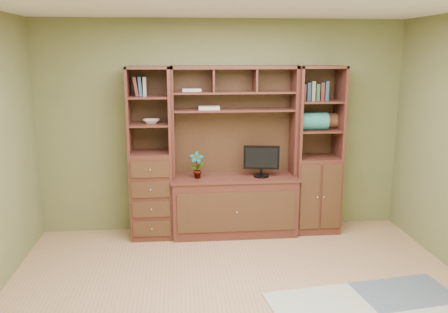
{
  "coord_description": "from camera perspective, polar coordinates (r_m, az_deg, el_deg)",
  "views": [
    {
      "loc": [
        -0.54,
        -3.79,
        2.2
      ],
      "look_at": [
        -0.06,
        1.2,
        1.1
      ],
      "focal_mm": 38.0,
      "sensor_mm": 36.0,
      "label": 1
    }
  ],
  "objects": [
    {
      "name": "right_tower",
      "position": [
        5.93,
        11.11,
        0.72
      ],
      "size": [
        0.55,
        0.45,
        2.05
      ],
      "primitive_type": "cube",
      "color": "#50231C",
      "rests_on": "ground"
    },
    {
      "name": "orchid",
      "position": [
        5.65,
        -3.29,
        -1.04
      ],
      "size": [
        0.17,
        0.11,
        0.32
      ],
      "primitive_type": "imported",
      "color": "#AC573A",
      "rests_on": "center_hutch"
    },
    {
      "name": "magazines",
      "position": [
        5.66,
        -1.83,
        5.89
      ],
      "size": [
        0.25,
        0.18,
        0.04
      ],
      "primitive_type": "cube",
      "color": "beige",
      "rests_on": "center_hutch"
    },
    {
      "name": "room",
      "position": [
        3.93,
        2.55,
        -0.88
      ],
      "size": [
        4.6,
        4.1,
        2.64
      ],
      "color": "tan",
      "rests_on": "ground"
    },
    {
      "name": "monitor",
      "position": [
        5.71,
        4.53,
        0.13
      ],
      "size": [
        0.46,
        0.26,
        0.53
      ],
      "primitive_type": "cube",
      "rotation": [
        0.0,
        0.0,
        -0.18
      ],
      "color": "black",
      "rests_on": "center_hutch"
    },
    {
      "name": "left_tower",
      "position": [
        5.7,
        -8.81,
        0.33
      ],
      "size": [
        0.5,
        0.45,
        2.05
      ],
      "primitive_type": "cube",
      "color": "#50231C",
      "rests_on": "ground"
    },
    {
      "name": "center_hutch",
      "position": [
        5.69,
        1.28,
        0.45
      ],
      "size": [
        1.54,
        0.53,
        2.05
      ],
      "primitive_type": "cube",
      "color": "#50231C",
      "rests_on": "ground"
    },
    {
      "name": "blanket_teal",
      "position": [
        5.8,
        10.59,
        4.18
      ],
      "size": [
        0.36,
        0.21,
        0.21
      ],
      "primitive_type": "cube",
      "color": "#2C756F",
      "rests_on": "right_tower"
    },
    {
      "name": "blanket_red",
      "position": [
        5.97,
        11.89,
        4.24
      ],
      "size": [
        0.33,
        0.18,
        0.18
      ],
      "primitive_type": "cube",
      "color": "brown",
      "rests_on": "right_tower"
    },
    {
      "name": "bowl",
      "position": [
        5.63,
        -8.74,
        4.21
      ],
      "size": [
        0.19,
        0.19,
        0.05
      ],
      "primitive_type": "imported",
      "color": "silver",
      "rests_on": "left_tower"
    }
  ]
}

